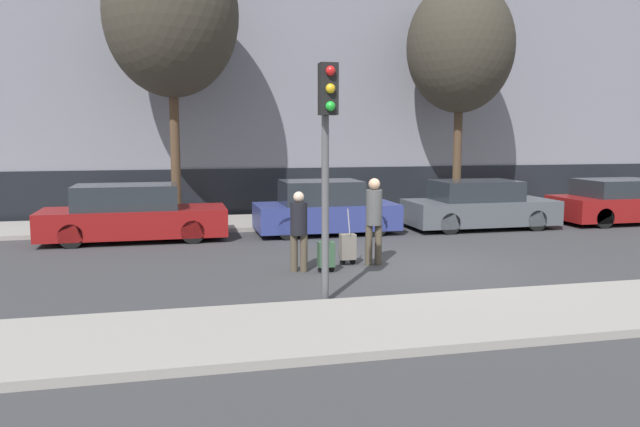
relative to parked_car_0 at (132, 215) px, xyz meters
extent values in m
plane|color=#38383A|center=(6.00, -4.73, -0.68)|extent=(80.00, 80.00, 0.00)
cube|color=gray|center=(6.00, -8.48, -0.62)|extent=(28.00, 2.50, 0.12)
cube|color=gray|center=(6.00, 2.27, -0.62)|extent=(28.00, 3.00, 0.12)
cube|color=slate|center=(6.00, 5.75, 4.60)|extent=(28.00, 2.56, 10.56)
cube|color=black|center=(6.00, 4.45, 0.12)|extent=(27.44, 0.06, 1.60)
cube|color=maroon|center=(0.05, 0.00, -0.19)|extent=(4.68, 1.78, 0.70)
cube|color=#23282D|center=(-0.13, 0.00, 0.47)|extent=(2.57, 1.57, 0.62)
cylinder|color=black|center=(1.50, -0.80, -0.38)|extent=(0.60, 0.18, 0.60)
cylinder|color=black|center=(1.50, 0.80, -0.38)|extent=(0.60, 0.18, 0.60)
cylinder|color=black|center=(-1.40, -0.80, -0.38)|extent=(0.60, 0.18, 0.60)
cylinder|color=black|center=(-1.40, 0.80, -0.38)|extent=(0.60, 0.18, 0.60)
cube|color=navy|center=(5.18, -0.02, -0.19)|extent=(3.91, 1.78, 0.70)
cube|color=#23282D|center=(5.02, -0.02, 0.48)|extent=(2.15, 1.56, 0.64)
cylinder|color=black|center=(6.39, -0.82, -0.38)|extent=(0.60, 0.18, 0.60)
cylinder|color=black|center=(6.39, 0.77, -0.38)|extent=(0.60, 0.18, 0.60)
cylinder|color=black|center=(3.97, -0.82, -0.38)|extent=(0.60, 0.18, 0.60)
cylinder|color=black|center=(3.97, 0.77, -0.38)|extent=(0.60, 0.18, 0.60)
cube|color=#4C5156|center=(9.82, -0.13, -0.19)|extent=(4.33, 1.82, 0.70)
cube|color=#23282D|center=(9.64, -0.13, 0.45)|extent=(2.38, 1.60, 0.57)
cylinder|color=black|center=(11.16, -0.95, -0.38)|extent=(0.60, 0.18, 0.60)
cylinder|color=black|center=(11.16, 0.69, -0.38)|extent=(0.60, 0.18, 0.60)
cylinder|color=black|center=(8.48, -0.95, -0.38)|extent=(0.60, 0.18, 0.60)
cylinder|color=black|center=(8.48, 0.69, -0.38)|extent=(0.60, 0.18, 0.60)
cube|color=maroon|center=(14.69, -0.09, -0.19)|extent=(4.21, 1.91, 0.70)
cube|color=#23282D|center=(14.52, -0.09, 0.43)|extent=(2.32, 1.69, 0.53)
cylinder|color=black|center=(15.99, 0.77, -0.38)|extent=(0.60, 0.18, 0.60)
cylinder|color=black|center=(13.38, -0.96, -0.38)|extent=(0.60, 0.18, 0.60)
cylinder|color=black|center=(13.38, 0.77, -0.38)|extent=(0.60, 0.18, 0.60)
cylinder|color=#4C4233|center=(3.57, -4.65, -0.30)|extent=(0.15, 0.15, 0.76)
cylinder|color=#4C4233|center=(3.38, -4.59, -0.30)|extent=(0.15, 0.15, 0.76)
cylinder|color=black|center=(3.48, -4.62, 0.40)|extent=(0.34, 0.34, 0.66)
sphere|color=beige|center=(3.48, -4.62, 0.84)|extent=(0.21, 0.21, 0.21)
cube|color=#335138|center=(4.00, -4.81, -0.31)|extent=(0.32, 0.24, 0.50)
cylinder|color=black|center=(3.88, -4.81, -0.62)|extent=(0.12, 0.03, 0.12)
cylinder|color=black|center=(4.11, -4.81, -0.62)|extent=(0.12, 0.03, 0.12)
cylinder|color=gray|center=(4.00, -4.88, 0.21)|extent=(0.02, 0.19, 0.53)
cylinder|color=#4C4233|center=(5.06, -4.30, -0.25)|extent=(0.15, 0.15, 0.86)
cylinder|color=#4C4233|center=(5.25, -4.35, -0.25)|extent=(0.15, 0.15, 0.86)
cylinder|color=#4C4C4C|center=(5.15, -4.32, 0.55)|extent=(0.34, 0.34, 0.74)
sphere|color=tan|center=(5.15, -4.32, 1.04)|extent=(0.24, 0.24, 0.24)
cube|color=slate|center=(4.62, -4.20, -0.29)|extent=(0.32, 0.24, 0.54)
cylinder|color=black|center=(4.51, -4.20, -0.62)|extent=(0.12, 0.03, 0.12)
cylinder|color=black|center=(4.73, -4.20, -0.62)|extent=(0.12, 0.03, 0.12)
cylinder|color=gray|center=(4.62, -4.27, 0.25)|extent=(0.02, 0.19, 0.53)
cylinder|color=#515154|center=(3.44, -6.98, 1.25)|extent=(0.12, 0.12, 3.85)
cube|color=black|center=(3.44, -7.16, 2.77)|extent=(0.28, 0.24, 0.80)
sphere|color=red|center=(3.44, -7.31, 3.04)|extent=(0.15, 0.15, 0.15)
sphere|color=gold|center=(3.44, -7.31, 2.77)|extent=(0.15, 0.15, 0.15)
sphere|color=green|center=(3.44, -7.31, 2.51)|extent=(0.15, 0.15, 0.15)
cylinder|color=#4C3826|center=(1.15, 2.19, 1.58)|extent=(0.28, 0.28, 4.28)
ellipsoid|color=#383328|center=(1.15, 2.19, 5.49)|extent=(3.85, 3.85, 4.71)
cylinder|color=#4C3826|center=(10.27, 2.41, 1.37)|extent=(0.28, 0.28, 3.86)
ellipsoid|color=#383328|center=(10.27, 2.41, 4.90)|extent=(3.48, 3.48, 4.25)
camera|label=1|loc=(1.04, -16.72, 2.07)|focal=35.00mm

